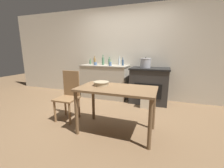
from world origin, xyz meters
TOP-DOWN VIEW (x-y plane):
  - ground_plane at (0.00, 0.00)m, footprint 14.00×14.00m
  - wall_back at (0.00, 1.58)m, footprint 8.00×0.07m
  - counter_cabinet at (-0.54, 1.28)m, footprint 1.35×0.57m
  - stove at (0.73, 1.25)m, footprint 0.98×0.65m
  - work_table at (0.39, -0.47)m, footprint 1.25×0.69m
  - chair at (-0.66, -0.29)m, footprint 0.41×0.41m
  - flour_sack at (0.72, 0.80)m, footprint 0.23×0.16m
  - stock_pot at (0.61, 1.26)m, footprint 0.27×0.27m
  - mixing_bowl_large at (0.10, -0.40)m, footprint 0.27×0.27m
  - bottle_far_left at (-1.06, 1.40)m, footprint 0.06×0.06m
  - bottle_left at (-0.16, 1.46)m, footprint 0.06×0.06m
  - bottle_mid_left at (-0.62, 1.36)m, footprint 0.07×0.07m
  - bottle_center_left at (-0.02, 1.34)m, footprint 0.06×0.06m
  - bottle_center at (-0.93, 1.43)m, footprint 0.06×0.06m
  - bottle_center_right at (-0.46, 1.43)m, footprint 0.07×0.07m
  - cup_mid_right at (-0.77, 1.16)m, footprint 0.09×0.09m
  - cup_right at (-0.32, 1.14)m, footprint 0.07×0.07m

SIDE VIEW (x-z plane):
  - ground_plane at x=0.00m, z-range 0.00..0.00m
  - flour_sack at x=0.72m, z-range 0.00..0.36m
  - stove at x=0.73m, z-range 0.00..0.92m
  - counter_cabinet at x=-0.54m, z-range 0.00..0.95m
  - chair at x=-0.66m, z-range 0.02..0.98m
  - work_table at x=0.39m, z-range 0.28..1.04m
  - mixing_bowl_large at x=0.10m, z-range 0.77..0.84m
  - cup_mid_right at x=-0.77m, z-range 0.95..1.03m
  - cup_right at x=-0.32m, z-range 0.95..1.05m
  - bottle_far_left at x=-1.06m, z-range 0.93..1.10m
  - bottle_center_left at x=-0.02m, z-range 0.92..1.14m
  - bottle_center_right at x=-0.46m, z-range 0.92..1.15m
  - stock_pot at x=0.61m, z-range 0.91..1.17m
  - bottle_left at x=-0.16m, z-range 0.92..1.17m
  - bottle_center at x=-0.93m, z-range 0.92..1.17m
  - bottle_mid_left at x=-0.62m, z-range 0.91..1.20m
  - wall_back at x=0.00m, z-range 0.00..2.55m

